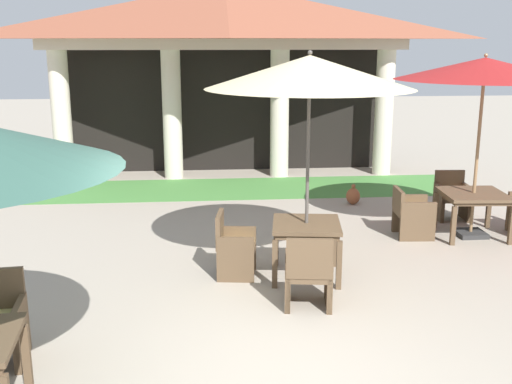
% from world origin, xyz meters
% --- Properties ---
extents(background_pavilion, '(8.60, 3.02, 4.34)m').
position_xyz_m(background_pavilion, '(0.00, 9.17, 3.37)').
color(background_pavilion, beige).
rests_on(background_pavilion, ground).
extents(lawn_strip, '(10.40, 2.01, 0.01)m').
position_xyz_m(lawn_strip, '(0.00, 7.87, 0.00)').
color(lawn_strip, '#47843D').
rests_on(lawn_strip, ground).
extents(patio_table_near_foreground, '(1.04, 1.04, 0.73)m').
position_xyz_m(patio_table_near_foreground, '(3.79, 4.23, 0.63)').
color(patio_table_near_foreground, brown).
rests_on(patio_table_near_foreground, ground).
extents(patio_umbrella_near_foreground, '(2.76, 2.76, 2.92)m').
position_xyz_m(patio_umbrella_near_foreground, '(3.79, 4.23, 2.67)').
color(patio_umbrella_near_foreground, '#2D2D2D').
rests_on(patio_umbrella_near_foreground, ground).
extents(patio_chair_near_foreground_north, '(0.58, 0.54, 0.85)m').
position_xyz_m(patio_chair_near_foreground_north, '(3.85, 5.22, 0.39)').
color(patio_chair_near_foreground_north, brown).
rests_on(patio_chair_near_foreground_north, ground).
extents(patio_chair_near_foreground_west, '(0.61, 0.60, 0.79)m').
position_xyz_m(patio_chair_near_foreground_west, '(2.80, 4.30, 0.39)').
color(patio_chair_near_foreground_west, brown).
rests_on(patio_chair_near_foreground_west, ground).
extents(patio_table_mid_left, '(1.00, 1.00, 0.76)m').
position_xyz_m(patio_table_mid_left, '(0.80, 2.70, 0.65)').
color(patio_table_mid_left, brown).
rests_on(patio_table_mid_left, ground).
extents(patio_umbrella_mid_left, '(2.66, 2.66, 2.99)m').
position_xyz_m(patio_umbrella_mid_left, '(0.80, 2.70, 2.70)').
color(patio_umbrella_mid_left, '#2D2D2D').
rests_on(patio_umbrella_mid_left, ground).
extents(patio_chair_mid_left_west, '(0.57, 0.61, 0.88)m').
position_xyz_m(patio_chair_mid_left_west, '(-0.16, 2.84, 0.39)').
color(patio_chair_mid_left_west, brown).
rests_on(patio_chair_mid_left_west, ground).
extents(patio_chair_mid_left_south, '(0.62, 0.61, 0.92)m').
position_xyz_m(patio_chair_mid_left_south, '(0.66, 1.74, 0.41)').
color(patio_chair_mid_left_south, brown).
rests_on(patio_chair_mid_left_south, ground).
extents(terracotta_urn, '(0.27, 0.27, 0.40)m').
position_xyz_m(terracotta_urn, '(2.35, 6.37, 0.17)').
color(terracotta_urn, brown).
rests_on(terracotta_urn, ground).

